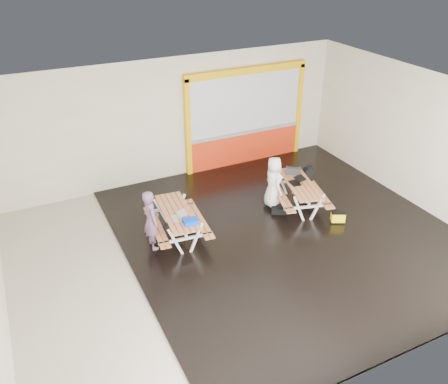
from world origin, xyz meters
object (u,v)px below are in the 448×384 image
blue_pouch (191,221)px  fluke_bag (338,217)px  person_left (151,220)px  laptop_right (297,181)px  picnic_table_right (299,189)px  laptop_left (178,216)px  picnic_table_left (177,218)px  person_right (273,182)px  dark_case (279,209)px  backpack (308,173)px  toolbox (293,171)px

blue_pouch → fluke_bag: (3.68, -0.56, -0.58)m
person_left → laptop_right: size_ratio=3.57×
picnic_table_right → laptop_left: size_ratio=5.81×
blue_pouch → fluke_bag: blue_pouch is taller
picnic_table_left → laptop_left: size_ratio=5.41×
person_left → laptop_right: person_left is taller
laptop_right → fluke_bag: laptop_right is taller
person_right → dark_case: size_ratio=3.39×
picnic_table_left → person_left: size_ratio=1.35×
laptop_left → fluke_bag: 3.98m
picnic_table_right → backpack: backpack is taller
picnic_table_left → person_left: person_left is taller
backpack → fluke_bag: size_ratio=1.05×
person_right → picnic_table_left: bearing=100.4°
person_right → toolbox: (0.75, 0.23, 0.06)m
laptop_left → picnic_table_left: bearing=76.2°
person_right → blue_pouch: bearing=113.0°
picnic_table_left → blue_pouch: blue_pouch is taller
blue_pouch → fluke_bag: bearing=-8.6°
picnic_table_right → dark_case: (-0.60, -0.03, -0.44)m
backpack → dark_case: bearing=-157.4°
laptop_right → toolbox: size_ratio=0.92×
picnic_table_left → fluke_bag: 3.96m
blue_pouch → picnic_table_right: bearing=9.0°
laptop_left → backpack: 4.04m
toolbox → person_right: bearing=-163.2°
picnic_table_left → picnic_table_right: bearing=-1.4°
blue_pouch → laptop_right: bearing=10.0°
picnic_table_left → person_right: bearing=4.5°
toolbox → dark_case: bearing=-142.9°
laptop_left → dark_case: 2.88m
picnic_table_left → backpack: backpack is taller
picnic_table_left → laptop_left: (-0.07, -0.28, 0.22)m
person_right → backpack: (1.20, 0.16, -0.10)m
person_left → dark_case: size_ratio=3.59×
picnic_table_right → blue_pouch: size_ratio=6.53×
dark_case → backpack: bearing=22.6°
picnic_table_left → fluke_bag: picnic_table_left is taller
picnic_table_right → dark_case: bearing=-176.7°
fluke_bag → picnic_table_right: bearing=112.5°
toolbox → dark_case: 1.16m
person_left → person_right: (3.37, 0.34, -0.00)m
picnic_table_left → picnic_table_right: 3.33m
blue_pouch → fluke_bag: size_ratio=0.77×
toolbox → dark_case: (-0.74, -0.56, -0.70)m
picnic_table_left → picnic_table_right: size_ratio=0.93×
laptop_right → toolbox: (0.21, 0.48, 0.04)m
picnic_table_right → laptop_right: laptop_right is taller
laptop_right → blue_pouch: 3.20m
picnic_table_right → laptop_right: bearing=150.8°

